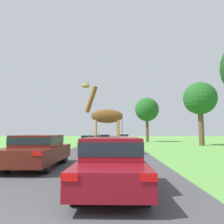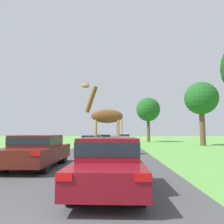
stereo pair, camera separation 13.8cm
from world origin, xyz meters
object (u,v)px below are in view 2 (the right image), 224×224
at_px(car_lead_maroon, 109,161).
at_px(car_queue_left, 103,140).
at_px(car_queue_right, 124,138).
at_px(giraffe_near_road, 105,116).
at_px(tree_centre_back, 148,110).
at_px(tree_left_edge, 201,99).
at_px(car_far_ahead, 37,150).
at_px(car_verge_right, 92,142).

bearing_deg(car_lead_maroon, car_queue_left, 94.87).
bearing_deg(car_queue_left, car_queue_right, 67.88).
xyz_separation_m(giraffe_near_road, tree_centre_back, (5.77, 18.72, 2.53)).
bearing_deg(car_queue_right, tree_centre_back, 34.43).
bearing_deg(car_lead_maroon, car_queue_right, 87.50).
bearing_deg(car_queue_left, tree_centre_back, 53.93).
xyz_separation_m(giraffe_near_road, car_queue_left, (-0.84, 9.64, -1.98)).
relative_size(car_queue_left, tree_left_edge, 0.64).
xyz_separation_m(car_lead_maroon, car_queue_left, (-1.51, 17.75, -0.06)).
bearing_deg(car_far_ahead, car_queue_right, 78.03).
height_order(car_verge_right, tree_centre_back, tree_centre_back).
bearing_deg(car_verge_right, car_lead_maroon, -80.28).
relative_size(car_queue_left, car_far_ahead, 1.13).
distance_m(car_queue_left, car_far_ahead, 14.65).
relative_size(giraffe_near_road, car_far_ahead, 1.21).
bearing_deg(car_far_ahead, car_lead_maroon, -43.70).
bearing_deg(tree_centre_back, car_queue_right, -145.57).
height_order(car_verge_right, tree_left_edge, tree_left_edge).
bearing_deg(giraffe_near_road, car_queue_right, -11.34).
xyz_separation_m(car_queue_right, car_queue_left, (-2.56, -6.31, -0.05)).
xyz_separation_m(car_queue_right, tree_centre_back, (4.05, 2.78, 4.46)).
relative_size(tree_left_edge, tree_centre_back, 1.04).
xyz_separation_m(car_lead_maroon, tree_left_edge, (10.08, 18.04, 4.72)).
bearing_deg(tree_left_edge, car_lead_maroon, -119.19).
height_order(giraffe_near_road, tree_centre_back, tree_centre_back).
height_order(giraffe_near_road, car_queue_right, giraffe_near_road).
height_order(car_queue_right, tree_centre_back, tree_centre_back).
bearing_deg(car_verge_right, car_queue_right, 75.47).
bearing_deg(car_far_ahead, tree_left_edge, 47.78).
bearing_deg(car_queue_left, car_far_ahead, -97.27).
xyz_separation_m(car_far_ahead, car_verge_right, (1.30, 8.83, -0.06)).
bearing_deg(car_queue_right, giraffe_near_road, -96.16).
relative_size(car_far_ahead, tree_centre_back, 0.59).
bearing_deg(car_queue_right, car_verge_right, -104.53).
relative_size(car_queue_right, car_verge_right, 1.12).
height_order(car_queue_right, car_queue_left, car_queue_right).
xyz_separation_m(car_verge_right, tree_centre_back, (7.17, 14.79, 4.49)).
relative_size(giraffe_near_road, car_queue_left, 1.07).
xyz_separation_m(car_far_ahead, tree_left_edge, (13.45, 14.82, 4.71)).
relative_size(giraffe_near_road, tree_left_edge, 0.68).
distance_m(car_queue_right, car_far_ahead, 21.30).
bearing_deg(tree_centre_back, car_far_ahead, -109.73).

